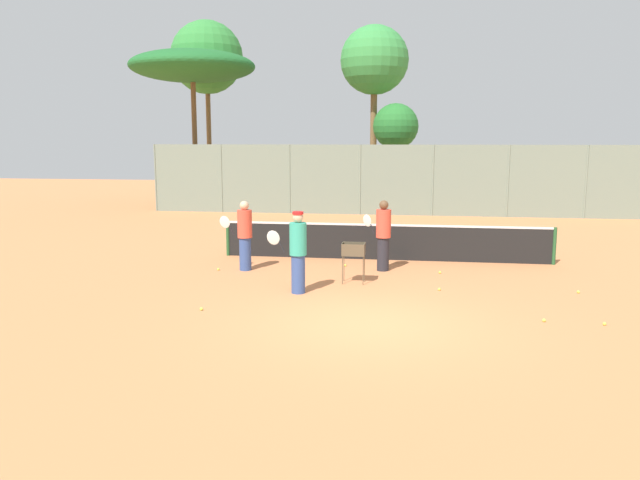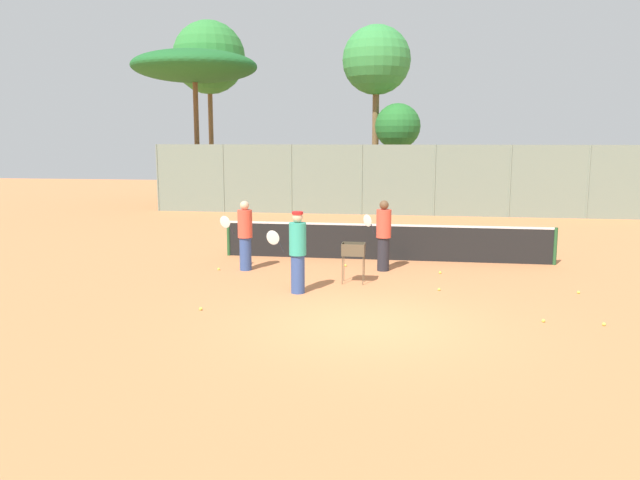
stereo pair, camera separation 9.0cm
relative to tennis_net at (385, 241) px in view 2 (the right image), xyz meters
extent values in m
plane|color=#D37F4C|center=(0.00, -6.58, -0.56)|extent=(80.00, 80.00, 0.00)
cylinder|color=#26592D|center=(-4.79, 0.00, -0.02)|extent=(0.10, 0.10, 1.07)
cylinder|color=#26592D|center=(4.79, 0.00, -0.02)|extent=(0.10, 0.10, 1.07)
cube|color=black|center=(0.00, 0.00, -0.05)|extent=(9.58, 0.01, 1.01)
cube|color=white|center=(0.00, 0.00, 0.48)|extent=(9.58, 0.02, 0.06)
cylinder|color=gray|center=(-11.78, 11.05, 1.08)|extent=(0.08, 0.08, 3.27)
cylinder|color=gray|center=(-8.41, 11.05, 1.08)|extent=(0.08, 0.08, 3.27)
cylinder|color=gray|center=(-5.05, 11.05, 1.08)|extent=(0.08, 0.08, 3.27)
cylinder|color=gray|center=(-1.68, 11.05, 1.08)|extent=(0.08, 0.08, 3.27)
cylinder|color=gray|center=(1.68, 11.05, 1.08)|extent=(0.08, 0.08, 3.27)
cylinder|color=gray|center=(5.05, 11.05, 1.08)|extent=(0.08, 0.08, 3.27)
cylinder|color=gray|center=(8.41, 11.05, 1.08)|extent=(0.08, 0.08, 3.27)
cube|color=gray|center=(0.00, 11.05, 1.08)|extent=(23.56, 0.01, 3.27)
cylinder|color=brown|center=(-0.20, 15.52, 1.18)|extent=(0.32, 0.32, 3.48)
sphere|color=#28722D|center=(-0.20, 15.52, 3.64)|extent=(2.40, 2.40, 2.40)
cylinder|color=brown|center=(-10.60, 13.57, 2.65)|extent=(0.26, 0.26, 6.42)
ellipsoid|color=#1E6028|center=(-10.60, 13.57, 6.67)|extent=(6.45, 6.45, 1.61)
cylinder|color=brown|center=(-1.40, 16.07, 2.73)|extent=(0.35, 0.35, 6.58)
sphere|color=#388E42|center=(-1.40, 16.07, 7.12)|extent=(3.64, 3.64, 3.64)
cylinder|color=brown|center=(-10.73, 16.30, 2.85)|extent=(0.27, 0.27, 6.81)
sphere|color=#338438|center=(-10.73, 16.30, 7.45)|extent=(4.01, 4.01, 4.01)
cylinder|color=#26262D|center=(0.02, -1.53, -0.10)|extent=(0.32, 0.32, 0.91)
cylinder|color=#E54C38|center=(0.02, -1.53, 0.73)|extent=(0.40, 0.40, 0.76)
sphere|color=brown|center=(0.02, -1.53, 1.23)|extent=(0.25, 0.25, 0.25)
cylinder|color=black|center=(-0.29, -1.31, 0.54)|extent=(0.14, 0.11, 0.27)
ellipsoid|color=silver|center=(-0.45, -1.20, 0.76)|extent=(0.34, 0.25, 0.43)
cylinder|color=#334C8C|center=(-3.69, -2.03, -0.11)|extent=(0.32, 0.32, 0.90)
cylinder|color=#E54C38|center=(-3.69, -2.03, 0.72)|extent=(0.39, 0.39, 0.75)
sphere|color=#DBB28C|center=(-3.69, -2.03, 1.21)|extent=(0.24, 0.24, 0.24)
cylinder|color=black|center=(-4.07, -2.00, 0.53)|extent=(0.15, 0.04, 0.27)
ellipsoid|color=silver|center=(-4.25, -1.99, 0.75)|extent=(0.40, 0.06, 0.43)
cylinder|color=#334C8C|center=(-1.80, -4.32, -0.11)|extent=(0.32, 0.32, 0.90)
cylinder|color=teal|center=(-1.80, -4.32, 0.72)|extent=(0.39, 0.39, 0.75)
sphere|color=#DBB28C|center=(-1.80, -4.32, 1.21)|extent=(0.24, 0.24, 0.24)
cylinder|color=red|center=(-1.80, -4.32, 1.31)|extent=(0.26, 0.26, 0.06)
cylinder|color=black|center=(-2.17, -4.40, 0.53)|extent=(0.15, 0.06, 0.27)
ellipsoid|color=silver|center=(-2.36, -4.43, 0.75)|extent=(0.40, 0.11, 0.43)
cylinder|color=brown|center=(-0.89, -3.30, -0.21)|extent=(0.02, 0.02, 0.70)
cylinder|color=brown|center=(-0.38, -3.30, -0.21)|extent=(0.02, 0.02, 0.70)
cylinder|color=brown|center=(-0.89, -2.94, -0.21)|extent=(0.02, 0.02, 0.70)
cylinder|color=brown|center=(-0.38, -2.94, -0.21)|extent=(0.02, 0.02, 0.70)
cube|color=brown|center=(-0.63, -3.12, 0.15)|extent=(0.55, 0.40, 0.01)
cube|color=brown|center=(-0.63, -3.32, 0.30)|extent=(0.55, 0.01, 0.30)
cube|color=brown|center=(-0.63, -2.92, 0.30)|extent=(0.55, 0.01, 0.30)
cube|color=brown|center=(-0.91, -3.12, 0.30)|extent=(0.01, 0.40, 0.30)
cube|color=brown|center=(-0.36, -3.12, 0.30)|extent=(0.01, 0.40, 0.30)
sphere|color=#D1E54C|center=(-0.73, -3.10, 0.24)|extent=(0.07, 0.07, 0.07)
sphere|color=#D1E54C|center=(-0.48, -3.27, 0.24)|extent=(0.07, 0.07, 0.07)
sphere|color=#D1E54C|center=(-0.71, -3.10, 0.24)|extent=(0.07, 0.07, 0.07)
sphere|color=#D1E54C|center=(-0.41, -3.19, 0.24)|extent=(0.07, 0.07, 0.07)
sphere|color=#D1E54C|center=(-0.74, -3.27, 0.19)|extent=(0.07, 0.07, 0.07)
sphere|color=#D1E54C|center=(-0.76, -2.98, 0.24)|extent=(0.07, 0.07, 0.07)
sphere|color=#D1E54C|center=(-0.60, -3.09, 0.24)|extent=(0.07, 0.07, 0.07)
sphere|color=#D1E54C|center=(-0.71, -3.07, 0.24)|extent=(0.07, 0.07, 0.07)
sphere|color=#D1E54C|center=(1.54, -1.69, -0.53)|extent=(0.07, 0.07, 0.07)
sphere|color=#D1E54C|center=(4.63, -3.40, -0.53)|extent=(0.07, 0.07, 0.07)
sphere|color=#D1E54C|center=(-4.41, -2.17, -0.53)|extent=(0.07, 0.07, 0.07)
sphere|color=#D1E54C|center=(-3.53, -6.10, -0.53)|extent=(0.07, 0.07, 0.07)
sphere|color=#D1E54C|center=(-1.05, -1.14, -0.53)|extent=(0.07, 0.07, 0.07)
sphere|color=#D1E54C|center=(4.48, -5.97, -0.53)|extent=(0.07, 0.07, 0.07)
sphere|color=#D1E54C|center=(1.45, -3.61, -0.53)|extent=(0.07, 0.07, 0.07)
sphere|color=#D1E54C|center=(3.38, -5.90, -0.53)|extent=(0.07, 0.07, 0.07)
cube|color=#232328|center=(-6.66, 15.38, -0.11)|extent=(4.20, 1.70, 0.90)
cube|color=#33383D|center=(-6.86, 15.38, 0.69)|extent=(2.20, 1.50, 0.70)
camera|label=1|loc=(0.77, -18.19, 2.98)|focal=35.00mm
camera|label=2|loc=(0.86, -18.17, 2.98)|focal=35.00mm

